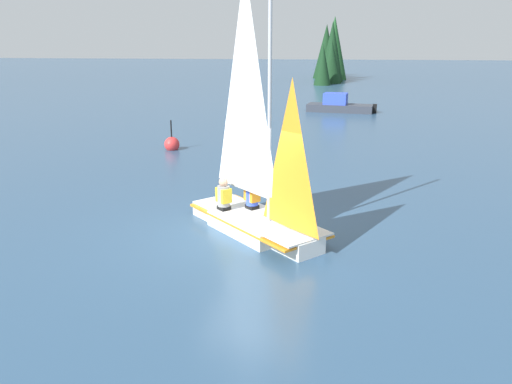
% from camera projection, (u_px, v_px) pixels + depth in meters
% --- Properties ---
extents(ground_plane, '(260.00, 260.00, 0.00)m').
position_uv_depth(ground_plane, '(256.00, 231.00, 11.69)').
color(ground_plane, '#2D4C6B').
extents(sailboat_main, '(3.59, 3.64, 5.96)m').
position_uv_depth(sailboat_main, '(256.00, 196.00, 11.45)').
color(sailboat_main, white).
rests_on(sailboat_main, ground_plane).
extents(sailor_helm, '(0.42, 0.43, 1.16)m').
position_uv_depth(sailor_helm, '(252.00, 198.00, 12.10)').
color(sailor_helm, black).
rests_on(sailor_helm, ground_plane).
extents(sailor_crew, '(0.42, 0.43, 1.16)m').
position_uv_depth(sailor_crew, '(224.00, 199.00, 12.02)').
color(sailor_crew, black).
rests_on(sailor_crew, ground_plane).
extents(motorboat_distant, '(2.09, 4.45, 1.17)m').
position_uv_depth(motorboat_distant, '(339.00, 105.00, 31.99)').
color(motorboat_distant, '#333842').
rests_on(motorboat_distant, ground_plane).
extents(treeline_shore, '(20.16, 4.15, 7.34)m').
position_uv_depth(treeline_shore, '(330.00, 53.00, 60.15)').
color(treeline_shore, '#1E4C23').
rests_on(treeline_shore, ground_plane).
extents(buoy_marker, '(0.63, 0.63, 1.31)m').
position_uv_depth(buoy_marker, '(172.00, 144.00, 20.59)').
color(buoy_marker, red).
rests_on(buoy_marker, ground_plane).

